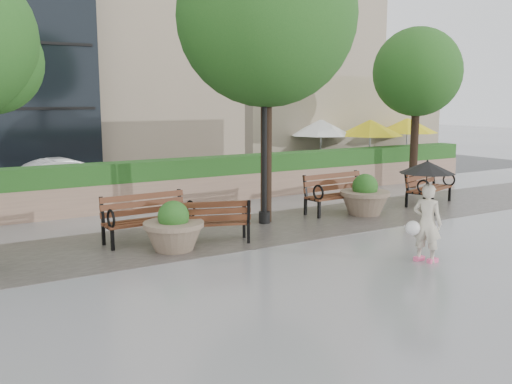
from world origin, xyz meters
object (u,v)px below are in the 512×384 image
bench_1 (148,228)px  car_right (69,176)px  bench_2 (208,230)px  lamppost (265,148)px  bench_4 (429,194)px  planter_right (365,199)px  pedestrian (427,201)px  planter_left (174,231)px  bench_3 (339,201)px

bench_1 → car_right: bearing=86.6°
bench_2 → lamppost: bearing=-134.5°
bench_2 → bench_4: (7.65, 0.73, 0.02)m
bench_4 → lamppost: size_ratio=0.48×
planter_right → pedestrian: bearing=-117.4°
bench_2 → planter_left: bearing=32.0°
bench_1 → bench_3: size_ratio=0.97×
bench_1 → planter_right: 6.06m
planter_left → lamppost: lamppost is taller
lamppost → car_right: size_ratio=1.18×
car_right → pedestrian: 12.21m
bench_4 → car_right: size_ratio=0.56×
bench_1 → bench_2: bench_1 is taller
car_right → pedestrian: bearing=-165.4°
bench_1 → bench_4: 8.72m
bench_2 → bench_3: 4.67m
bench_2 → planter_right: planter_right is taller
planter_right → bench_3: bearing=128.9°
planter_left → bench_4: bearing=6.3°
bench_4 → car_right: (-8.66, 7.38, 0.29)m
bench_4 → planter_right: bearing=165.7°
bench_2 → planter_right: 5.01m
bench_3 → planter_right: planter_right is taller
planter_right → bench_1: bearing=178.1°
pedestrian → bench_4: bearing=-73.1°
planter_right → lamppost: lamppost is taller
lamppost → pedestrian: size_ratio=2.21×
pedestrian → planter_left: bearing=25.2°
bench_1 → bench_2: 1.31m
planter_left → car_right: bearing=90.9°
planter_left → planter_right: size_ratio=0.94×
planter_left → car_right: 8.32m
bench_1 → bench_3: bearing=0.7°
bench_2 → bench_1: bearing=-15.9°
bench_1 → lamppost: size_ratio=0.46×
bench_1 → car_right: (0.06, 7.36, 0.29)m
bench_3 → planter_left: bench_3 is taller
bench_3 → planter_left: bearing=-169.4°
car_right → pedestrian: (3.92, -11.55, 0.58)m
bench_1 → planter_left: planter_left is taller
bench_4 → pedestrian: bearing=-156.8°
bench_2 → car_right: car_right is taller
car_right → pedestrian: pedestrian is taller
bench_2 → bench_3: bench_3 is taller
lamppost → car_right: lamppost is taller
bench_2 → bench_4: size_ratio=0.93×
lamppost → planter_left: bearing=-157.4°
planter_left → lamppost: 3.55m
pedestrian → planter_right: bearing=-51.8°
bench_3 → car_right: size_ratio=0.56×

